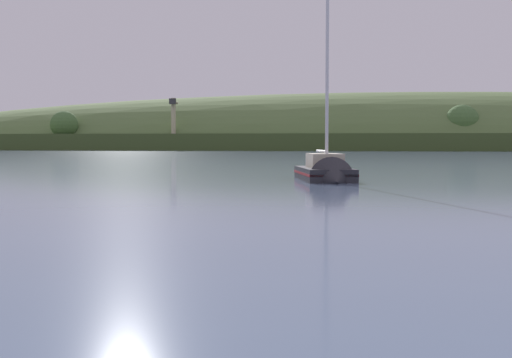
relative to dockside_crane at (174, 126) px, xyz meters
name	(u,v)px	position (x,y,z in m)	size (l,w,h in m)	color
far_shoreline_hill	(375,148)	(69.82, 37.10, -7.78)	(559.31, 147.59, 42.51)	#3C4E24
dockside_crane	(174,126)	(0.00, 0.00, 0.00)	(3.53, 11.66, 17.20)	#4C4C51
sailboat_far_left	(327,175)	(48.14, -177.23, -7.67)	(4.82, 9.78, 14.91)	#232328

